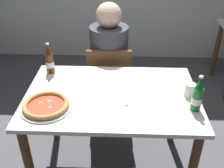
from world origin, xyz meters
The scene contains 9 objects.
ground_plane centered at (0.00, 0.00, 0.00)m, with size 8.00×8.00×0.00m, color #4C4C51.
dining_table_main centered at (0.00, 0.00, 0.64)m, with size 1.20×0.80×0.75m.
chair_behind_table centered at (-0.05, 0.61, 0.48)m, with size 0.41×0.41×0.85m.
diner_seated centered at (-0.05, 0.66, 0.58)m, with size 0.34×0.34×1.21m.
pizza_margherita_near centered at (-0.41, -0.18, 0.77)m, with size 0.32×0.32×0.04m.
beer_bottle_left centered at (0.54, -0.16, 0.85)m, with size 0.07×0.07×0.25m.
beer_bottle_center centered at (-0.50, 0.29, 0.85)m, with size 0.07×0.07×0.25m.
napkin_with_cutlery centered at (0.05, -0.05, 0.75)m, with size 0.22×0.22×0.01m.
paper_cup centered at (0.53, 0.00, 0.80)m, with size 0.07×0.07×0.10m, color white.
Camera 1 is at (0.06, -1.54, 1.79)m, focal length 42.71 mm.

